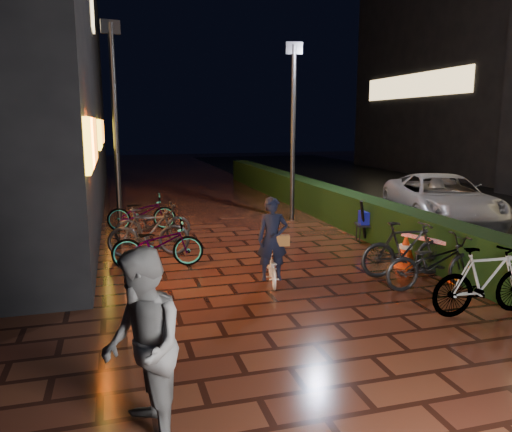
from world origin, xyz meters
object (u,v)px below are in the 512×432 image
object	(u,v)px
cart_assembly	(368,219)
traffic_barrier	(434,257)
cyclist	(272,252)
bystander_person	(142,347)
van	(441,199)

from	to	relation	value
cart_assembly	traffic_barrier	bearing A→B (deg)	-91.79
cyclist	traffic_barrier	distance (m)	3.26
bystander_person	cyclist	size ratio (longest dim) A/B	1.14
cyclist	traffic_barrier	xyz separation A→B (m)	(3.23, -0.30, -0.25)
bystander_person	traffic_barrier	distance (m)	6.93
van	cart_assembly	distance (m)	3.52
van	cart_assembly	world-z (taller)	van
bystander_person	traffic_barrier	size ratio (longest dim) A/B	1.06
bystander_person	van	distance (m)	12.16
van	cyclist	bearing A→B (deg)	-131.61
traffic_barrier	cart_assembly	xyz separation A→B (m)	(0.09, 2.86, 0.21)
bystander_person	traffic_barrier	xyz separation A→B (m)	(5.78, 3.76, -0.57)
traffic_barrier	cart_assembly	distance (m)	2.87
van	cyclist	xyz separation A→B (m)	(-6.52, -4.04, -0.12)
van	cyclist	size ratio (longest dim) A/B	3.16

